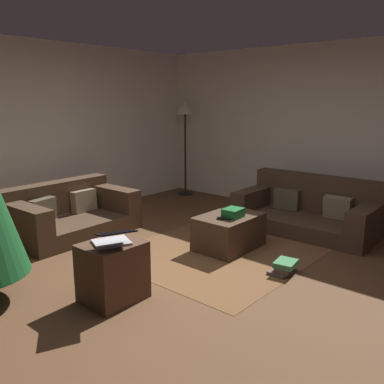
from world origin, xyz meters
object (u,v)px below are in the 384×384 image
at_px(book_stack, 284,267).
at_px(side_table, 113,272).
at_px(ottoman, 229,232).
at_px(corner_lamp, 185,115).
at_px(tv_remote, 224,219).
at_px(laptop, 113,239).
at_px(couch_left, 68,214).
at_px(couch_right, 309,211).
at_px(gift_box, 233,213).

bearing_deg(book_stack, side_table, 149.61).
height_order(ottoman, book_stack, ottoman).
bearing_deg(book_stack, corner_lamp, 57.40).
height_order(tv_remote, laptop, laptop).
bearing_deg(side_table, couch_left, 67.71).
bearing_deg(couch_right, laptop, 82.49).
xyz_separation_m(tv_remote, book_stack, (-0.06, -0.83, -0.35)).
height_order(couch_right, laptop, couch_right).
height_order(couch_left, couch_right, couch_right).
bearing_deg(laptop, couch_right, -6.36).
relative_size(couch_right, gift_box, 8.04).
bearing_deg(gift_box, ottoman, 64.84).
relative_size(couch_left, ottoman, 2.03).
distance_m(couch_left, gift_box, 2.27).
xyz_separation_m(side_table, book_stack, (1.52, -0.89, -0.20)).
xyz_separation_m(couch_left, tv_remote, (0.77, -2.04, 0.16)).
xyz_separation_m(couch_right, side_table, (-3.10, 0.40, 0.00)).
height_order(laptop, corner_lamp, corner_lamp).
bearing_deg(gift_box, couch_right, -12.88).
xyz_separation_m(couch_right, gift_box, (-1.38, 0.32, 0.20)).
bearing_deg(gift_box, laptop, 178.91).
bearing_deg(side_table, laptop, -112.63).
bearing_deg(corner_lamp, side_table, -146.86).
bearing_deg(ottoman, book_stack, -105.37).
height_order(couch_right, corner_lamp, corner_lamp).
relative_size(couch_left, couch_right, 0.87).
bearing_deg(tv_remote, couch_left, 89.85).
bearing_deg(ottoman, couch_right, -16.53).
xyz_separation_m(couch_right, corner_lamp, (0.48, 2.74, 1.22)).
xyz_separation_m(couch_right, laptop, (-3.13, 0.35, 0.33)).
xyz_separation_m(gift_box, tv_remote, (-0.15, 0.03, -0.04)).
height_order(couch_left, corner_lamp, corner_lamp).
height_order(side_table, laptop, laptop).
height_order(gift_box, corner_lamp, corner_lamp).
relative_size(couch_right, ottoman, 2.35).
relative_size(gift_box, side_table, 0.44).
distance_m(couch_left, laptop, 2.22).
height_order(couch_left, tv_remote, couch_left).
bearing_deg(couch_right, corner_lamp, -11.09).
relative_size(tv_remote, book_stack, 0.53).
distance_m(side_table, corner_lamp, 4.45).
bearing_deg(couch_right, tv_remote, 76.19).
xyz_separation_m(book_stack, corner_lamp, (2.07, 3.23, 1.42)).
bearing_deg(laptop, tv_remote, -0.20).
relative_size(tv_remote, side_table, 0.30).
height_order(tv_remote, side_table, side_table).
bearing_deg(tv_remote, laptop, 159.02).
bearing_deg(corner_lamp, book_stack, -122.60).
bearing_deg(corner_lamp, couch_left, -172.52).
bearing_deg(book_stack, gift_box, 75.70).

